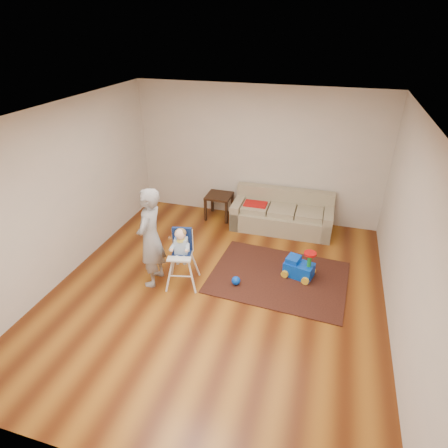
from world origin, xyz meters
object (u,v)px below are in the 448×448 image
(side_table, at_px, (219,206))
(high_chair, at_px, (182,258))
(toy_ball, at_px, (236,281))
(adult, at_px, (151,238))
(sofa, at_px, (282,212))
(ride_on_toy, at_px, (300,263))

(side_table, relative_size, high_chair, 0.51)
(toy_ball, bearing_deg, adult, -168.23)
(sofa, bearing_deg, toy_ball, -101.40)
(sofa, height_order, side_table, sofa)
(side_table, distance_m, high_chair, 2.38)
(ride_on_toy, bearing_deg, toy_ball, -136.02)
(sofa, distance_m, adult, 2.89)
(ride_on_toy, distance_m, high_chair, 1.90)
(ride_on_toy, bearing_deg, sofa, 123.91)
(side_table, bearing_deg, adult, -97.75)
(side_table, xyz_separation_m, ride_on_toy, (1.88, -1.66, 0.01))
(ride_on_toy, relative_size, toy_ball, 3.57)
(high_chair, bearing_deg, sofa, 49.03)
(side_table, distance_m, toy_ball, 2.38)
(side_table, xyz_separation_m, toy_ball, (0.95, -2.18, -0.17))
(side_table, height_order, adult, adult)
(high_chair, bearing_deg, toy_ball, 0.45)
(toy_ball, bearing_deg, ride_on_toy, 29.25)
(ride_on_toy, xyz_separation_m, toy_ball, (-0.93, -0.52, -0.18))
(high_chair, height_order, adult, adult)
(side_table, height_order, toy_ball, side_table)
(side_table, xyz_separation_m, high_chair, (0.13, -2.36, 0.22))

